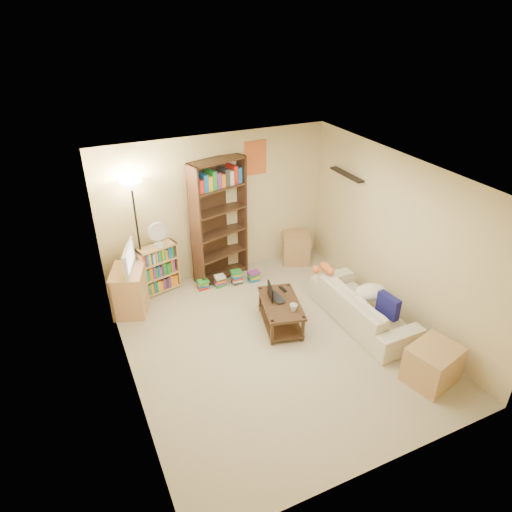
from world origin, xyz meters
name	(u,v)px	position (x,y,z in m)	size (l,w,h in m)	color
room	(278,243)	(0.00, 0.01, 1.62)	(4.50, 4.54, 2.52)	#C2B191
sofa	(363,307)	(1.44, -0.10, 0.28)	(0.77, 1.90, 0.55)	beige
navy_pillow	(388,306)	(1.54, -0.51, 0.53)	(0.36, 0.11, 0.33)	navy
cream_blanket	(370,292)	(1.58, -0.06, 0.47)	(0.51, 0.36, 0.22)	white
tabby_cat	(325,268)	(1.18, 0.62, 0.63)	(0.43, 0.16, 0.15)	orange
coffee_table	(281,310)	(0.26, 0.34, 0.27)	(0.74, 1.05, 0.42)	#462A1B
laptop	(279,297)	(0.29, 0.46, 0.44)	(0.24, 0.36, 0.03)	black
laptop_screen	(270,291)	(0.16, 0.49, 0.55)	(0.01, 0.32, 0.21)	white
mug	(294,308)	(0.33, 0.08, 0.48)	(0.15, 0.15, 0.10)	silver
tv_remote	(283,289)	(0.44, 0.62, 0.44)	(0.05, 0.17, 0.02)	black
tv_stand	(130,290)	(-1.70, 1.70, 0.36)	(0.48, 0.67, 0.72)	tan
television	(125,259)	(-1.70, 1.70, 0.92)	(0.33, 0.70, 0.41)	black
tall_bookshelf	(219,218)	(-0.04, 2.05, 1.13)	(1.01, 0.56, 2.14)	#44271A
short_bookshelf	(158,269)	(-1.15, 2.05, 0.42)	(0.70, 0.42, 0.85)	tan
desk_fan	(158,234)	(-1.10, 2.01, 1.08)	(0.30, 0.17, 0.43)	silver
floor_lamp	(134,207)	(-1.40, 2.05, 1.59)	(0.34, 0.34, 1.99)	black
side_table	(296,248)	(1.43, 1.97, 0.28)	(0.49, 0.49, 0.56)	tan
end_cabinet	(432,364)	(1.50, -1.49, 0.26)	(0.62, 0.52, 0.52)	tan
book_stacks	(230,279)	(-0.01, 1.73, 0.10)	(1.10, 0.27, 0.24)	red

